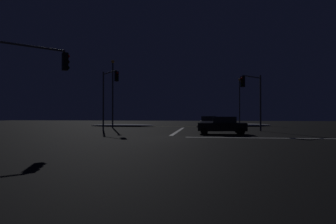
{
  "coord_description": "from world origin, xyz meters",
  "views": [
    {
      "loc": [
        2.59,
        -20.46,
        1.7
      ],
      "look_at": [
        -1.63,
        11.89,
        2.09
      ],
      "focal_mm": 28.39,
      "sensor_mm": 36.0,
      "label": 1
    }
  ],
  "objects": [
    {
      "name": "ground",
      "position": [
        0.0,
        0.0,
        -0.05
      ],
      "size": [
        120.0,
        120.0,
        0.1
      ],
      "primitive_type": "cube",
      "color": "black"
    },
    {
      "name": "stop_line_north",
      "position": [
        0.0,
        8.29,
        0.0
      ],
      "size": [
        0.35,
        14.21,
        0.01
      ],
      "color": "white",
      "rests_on": "ground"
    },
    {
      "name": "centre_line_ns",
      "position": [
        0.0,
        19.89,
        0.0
      ],
      "size": [
        22.0,
        0.15,
        0.01
      ],
      "color": "yellow",
      "rests_on": "ground"
    },
    {
      "name": "crosswalk_bar_east",
      "position": [
        8.39,
        0.0,
        0.0
      ],
      "size": [
        14.21,
        0.4,
        0.01
      ],
      "color": "white",
      "rests_on": "ground"
    },
    {
      "name": "snow_bank_left_curb",
      "position": [
        -9.09,
        17.55,
        0.18
      ],
      "size": [
        9.94,
        1.5,
        0.37
      ],
      "color": "white",
      "rests_on": "ground"
    },
    {
      "name": "snow_bank_right_curb",
      "position": [
        9.09,
        20.36,
        0.22
      ],
      "size": [
        7.02,
        1.5,
        0.43
      ],
      "color": "white",
      "rests_on": "ground"
    },
    {
      "name": "sedan_white",
      "position": [
        3.24,
        11.2,
        0.8
      ],
      "size": [
        2.02,
        4.33,
        1.57
      ],
      "color": "silver",
      "rests_on": "ground"
    },
    {
      "name": "sedan_green",
      "position": [
        3.3,
        17.57,
        0.8
      ],
      "size": [
        2.02,
        4.33,
        1.57
      ],
      "color": "#14512D",
      "rests_on": "ground"
    },
    {
      "name": "sedan_blue",
      "position": [
        3.9,
        23.02,
        0.8
      ],
      "size": [
        2.02,
        4.33,
        1.57
      ],
      "color": "navy",
      "rests_on": "ground"
    },
    {
      "name": "sedan_black_crossing",
      "position": [
        4.32,
        3.55,
        0.8
      ],
      "size": [
        4.33,
        2.02,
        1.57
      ],
      "color": "black",
      "rests_on": "ground"
    },
    {
      "name": "traffic_signal_sw",
      "position": [
        -7.31,
        -7.31,
        4.05
      ],
      "size": [
        3.44,
        3.44,
        5.83
      ],
      "color": "#4C4C51",
      "rests_on": "ground"
    },
    {
      "name": "traffic_signal_ne",
      "position": [
        7.75,
        7.75,
        4.05
      ],
      "size": [
        2.46,
        2.46,
        5.94
      ],
      "color": "#4C4C51",
      "rests_on": "ground"
    },
    {
      "name": "traffic_signal_nw",
      "position": [
        -7.73,
        7.73,
        4.55
      ],
      "size": [
        2.66,
        2.66,
        6.69
      ],
      "color": "#4C4C51",
      "rests_on": "ground"
    },
    {
      "name": "streetlamp_left_near",
      "position": [
        -9.39,
        13.89,
        5.26
      ],
      "size": [
        0.44,
        0.44,
        9.14
      ],
      "color": "#424247",
      "rests_on": "ground"
    },
    {
      "name": "streetlamp_right_far",
      "position": [
        9.39,
        29.89,
        4.93
      ],
      "size": [
        0.44,
        0.44,
        8.5
      ],
      "color": "#424247",
      "rests_on": "ground"
    }
  ]
}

